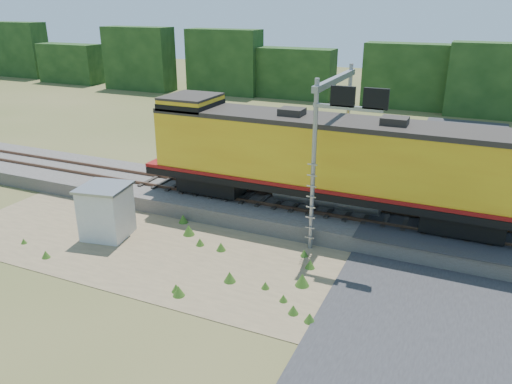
% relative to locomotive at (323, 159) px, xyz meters
% --- Properties ---
extents(ground, '(140.00, 140.00, 0.00)m').
position_rel_locomotive_xyz_m(ground, '(-1.24, -6.00, -3.42)').
color(ground, '#475123').
rests_on(ground, ground).
extents(ballast, '(70.00, 5.00, 0.80)m').
position_rel_locomotive_xyz_m(ballast, '(-1.24, -0.00, -3.02)').
color(ballast, slate).
rests_on(ballast, ground).
extents(rails, '(70.00, 1.54, 0.16)m').
position_rel_locomotive_xyz_m(rails, '(-1.24, -0.00, -2.54)').
color(rails, brown).
rests_on(rails, ballast).
extents(dirt_shoulder, '(26.00, 8.00, 0.03)m').
position_rel_locomotive_xyz_m(dirt_shoulder, '(-3.24, -5.50, -3.41)').
color(dirt_shoulder, '#8C7754').
rests_on(dirt_shoulder, ground).
extents(road, '(7.00, 66.00, 0.86)m').
position_rel_locomotive_xyz_m(road, '(5.76, -5.26, -3.33)').
color(road, '#38383A').
rests_on(road, ground).
extents(tree_line_north, '(130.00, 3.00, 6.50)m').
position_rel_locomotive_xyz_m(tree_line_north, '(-1.24, 32.00, -0.35)').
color(tree_line_north, black).
rests_on(tree_line_north, ground).
extents(weed_clumps, '(15.00, 6.20, 0.56)m').
position_rel_locomotive_xyz_m(weed_clumps, '(-4.74, -5.90, -3.42)').
color(weed_clumps, '#38641C').
rests_on(weed_clumps, ground).
extents(locomotive, '(19.34, 2.95, 4.99)m').
position_rel_locomotive_xyz_m(locomotive, '(0.00, 0.00, 0.00)').
color(locomotive, black).
rests_on(locomotive, rails).
extents(shed, '(2.49, 2.49, 2.54)m').
position_rel_locomotive_xyz_m(shed, '(-8.78, -5.52, -2.13)').
color(shed, silver).
rests_on(shed, ground).
extents(signal_gantry, '(3.02, 6.20, 7.63)m').
position_rel_locomotive_xyz_m(signal_gantry, '(0.81, -0.68, 2.26)').
color(signal_gantry, gray).
rests_on(signal_gantry, ground).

